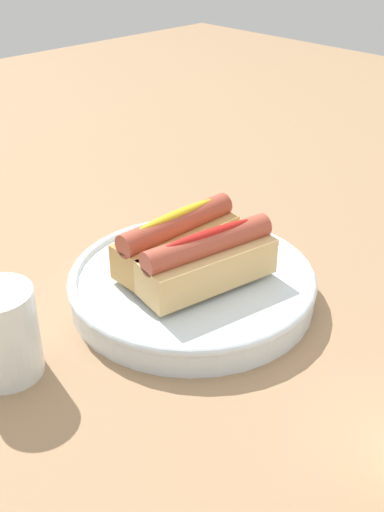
{
  "coord_description": "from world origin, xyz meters",
  "views": [
    {
      "loc": [
        0.43,
        0.42,
        0.39
      ],
      "look_at": [
        0.02,
        0.01,
        0.05
      ],
      "focal_mm": 43.36,
      "sensor_mm": 36.0,
      "label": 1
    }
  ],
  "objects_px": {
    "hotdog_front": "(177,240)",
    "serving_bowl": "(192,284)",
    "water_glass": "(3,338)",
    "hotdog_back": "(208,260)"
  },
  "relations": [
    {
      "from": "water_glass",
      "to": "hotdog_back",
      "type": "bearing_deg",
      "value": 163.78
    },
    {
      "from": "hotdog_front",
      "to": "water_glass",
      "type": "bearing_deg",
      "value": -1.58
    },
    {
      "from": "serving_bowl",
      "to": "water_glass",
      "type": "height_order",
      "value": "water_glass"
    },
    {
      "from": "hotdog_front",
      "to": "serving_bowl",
      "type": "bearing_deg",
      "value": 83.09
    },
    {
      "from": "hotdog_front",
      "to": "water_glass",
      "type": "xyz_separation_m",
      "value": [
        0.21,
        -0.01,
        -0.02
      ]
    },
    {
      "from": "hotdog_front",
      "to": "hotdog_back",
      "type": "relative_size",
      "value": 0.96
    },
    {
      "from": "hotdog_back",
      "to": "water_glass",
      "type": "bearing_deg",
      "value": -16.22
    },
    {
      "from": "serving_bowl",
      "to": "hotdog_front",
      "type": "relative_size",
      "value": 1.82
    },
    {
      "from": "hotdog_back",
      "to": "water_glass",
      "type": "distance_m",
      "value": 0.22
    },
    {
      "from": "hotdog_front",
      "to": "hotdog_back",
      "type": "xyz_separation_m",
      "value": [
        0.01,
        0.05,
        0.0
      ]
    }
  ]
}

